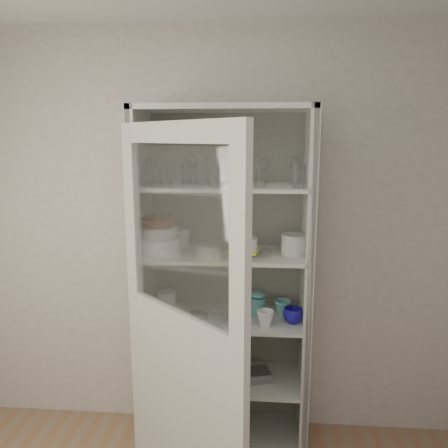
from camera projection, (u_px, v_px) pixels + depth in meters
The scene contains 34 objects.
wall_back at pixel (196, 237), 2.81m from camera, with size 3.60×0.02×2.60m, color #B7ADA3.
pantry_cabinet at pixel (225, 299), 2.70m from camera, with size 1.00×0.45×2.10m.
cupboard_door at pixel (181, 355), 2.15m from camera, with size 0.69×0.64×2.00m.
tumbler_0 at pixel (148, 175), 2.39m from camera, with size 0.06×0.06×0.13m, color silver.
tumbler_1 at pixel (166, 174), 2.41m from camera, with size 0.07×0.07×0.14m, color silver.
tumbler_2 at pixel (213, 176), 2.35m from camera, with size 0.06×0.06×0.12m, color silver.
tumbler_3 at pixel (229, 175), 2.34m from camera, with size 0.07×0.07×0.14m, color silver.
tumbler_4 at pixel (248, 176), 2.37m from camera, with size 0.06×0.06×0.12m, color silver.
tumbler_5 at pixel (261, 176), 2.35m from camera, with size 0.06×0.06×0.13m, color silver.
tumbler_6 at pixel (299, 176), 2.30m from camera, with size 0.07×0.07×0.13m, color silver.
tumbler_7 at pixel (153, 172), 2.51m from camera, with size 0.07×0.07×0.15m, color silver.
tumbler_8 at pixel (187, 173), 2.52m from camera, with size 0.06×0.06×0.12m, color silver.
tumbler_9 at pixel (201, 172), 2.49m from camera, with size 0.07×0.07×0.15m, color silver.
tumbler_10 at pixel (234, 173), 2.49m from camera, with size 0.07×0.07×0.13m, color silver.
goblet_0 at pixel (191, 167), 2.59m from camera, with size 0.08×0.08×0.18m, color silver, non-canonical shape.
goblet_1 at pixel (186, 169), 2.62m from camera, with size 0.07×0.07×0.16m, color silver, non-canonical shape.
goblet_2 at pixel (264, 169), 2.58m from camera, with size 0.07×0.07×0.16m, color silver, non-canonical shape.
goblet_3 at pixel (296, 168), 2.52m from camera, with size 0.08×0.08×0.18m, color silver, non-canonical shape.
plate_stack_front at pixel (160, 246), 2.53m from camera, with size 0.25×0.25×0.10m, color white.
plate_stack_back at pixel (174, 237), 2.73m from camera, with size 0.20×0.20×0.11m, color white.
cream_bowl at pixel (160, 232), 2.52m from camera, with size 0.21×0.21×0.07m, color beige.
terracotta_bowl at pixel (159, 222), 2.51m from camera, with size 0.23×0.23×0.06m, color brown.
glass_platter at pixel (244, 253), 2.53m from camera, with size 0.33×0.33×0.02m, color silver.
yellow_trivet at pixel (244, 250), 2.52m from camera, with size 0.17×0.17×0.01m, color yellow.
white_ramekin at pixel (244, 243), 2.52m from camera, with size 0.16×0.16×0.07m, color white.
grey_bowl_stack at pixel (294, 244), 2.51m from camera, with size 0.15×0.15×0.12m, color #B6B6B6.
mug_blue at pixel (293, 315), 2.55m from camera, with size 0.11×0.11×0.09m, color #141A90.
mug_teal at pixel (283, 307), 2.66m from camera, with size 0.10×0.10×0.09m, color teal.
mug_white at pixel (265, 318), 2.50m from camera, with size 0.10×0.10×0.09m, color white.
teal_jar at pixel (258, 304), 2.69m from camera, with size 0.10×0.10×0.12m.
measuring_cups at pixel (197, 315), 2.62m from camera, with size 0.09×0.09×0.04m, color #9FA0B2.
white_canister at pixel (167, 302), 2.69m from camera, with size 0.12×0.12×0.14m, color white.
cream_dish at pixel (188, 368), 2.75m from camera, with size 0.24×0.24×0.07m, color beige.
tin_box at pixel (254, 375), 2.68m from camera, with size 0.19×0.13×0.06m, color gray.
Camera 1 is at (0.40, -1.22, 1.92)m, focal length 35.00 mm.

